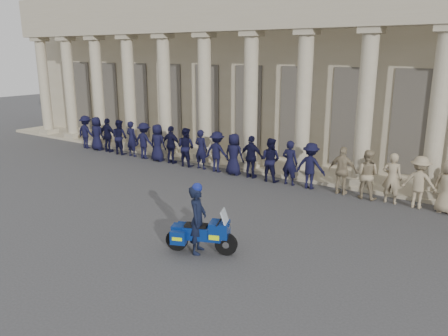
# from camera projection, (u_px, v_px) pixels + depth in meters

# --- Properties ---
(ground) EXTENTS (90.00, 90.00, 0.00)m
(ground) POSITION_uv_depth(u_px,v_px,m) (153.00, 231.00, 13.56)
(ground) COLOR #3A3A3C
(ground) RESTS_ON ground
(building) EXTENTS (40.00, 12.50, 9.00)m
(building) POSITION_uv_depth(u_px,v_px,m) (334.00, 68.00, 24.19)
(building) COLOR tan
(building) RESTS_ON ground
(officer_rank) EXTENTS (22.57, 0.71, 1.88)m
(officer_rank) POSITION_uv_depth(u_px,v_px,m) (239.00, 155.00, 19.43)
(officer_rank) COLOR black
(officer_rank) RESTS_ON ground
(motorcycle) EXTENTS (1.93, 1.18, 1.30)m
(motorcycle) POSITION_uv_depth(u_px,v_px,m) (202.00, 233.00, 11.94)
(motorcycle) COLOR black
(motorcycle) RESTS_ON ground
(rider) EXTENTS (0.69, 0.82, 2.00)m
(rider) POSITION_uv_depth(u_px,v_px,m) (198.00, 219.00, 11.86)
(rider) COLOR black
(rider) RESTS_ON ground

